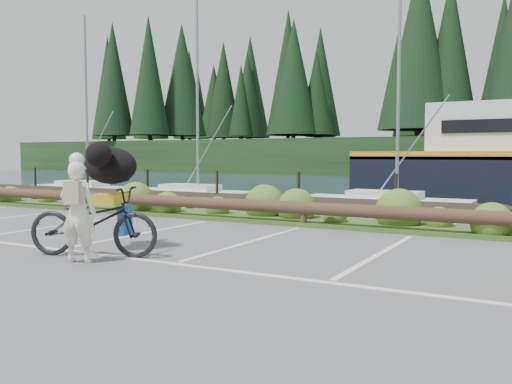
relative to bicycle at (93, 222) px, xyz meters
The scene contains 6 objects.
ground 1.77m from the bicycle, 19.25° to the left, with size 72.00×72.00×0.00m, color #58575A.
vegetation_strip 6.08m from the bicycle, 74.91° to the left, with size 34.00×1.60×0.10m, color #3D5B21.
log_rail 5.42m from the bicycle, 72.97° to the left, with size 32.00×0.30×0.60m, color #443021, non-canonical shape.
bicycle is the anchor object (origin of this frame).
cyclist 0.57m from the bicycle, 69.82° to the right, with size 0.59×0.39×1.62m, color white.
dog 1.18m from the bicycle, 110.18° to the left, with size 1.16×0.57×0.67m, color black.
Camera 1 is at (5.22, -7.14, 1.73)m, focal length 38.00 mm.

